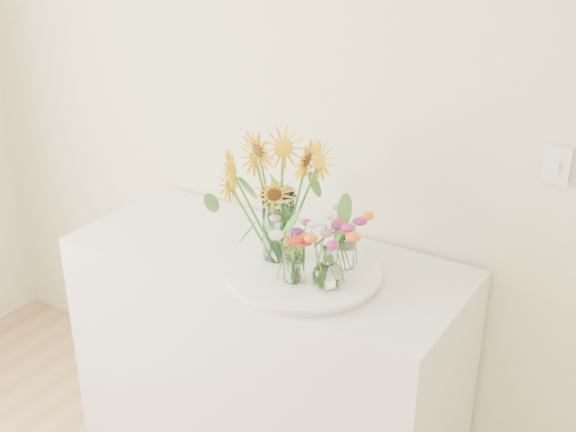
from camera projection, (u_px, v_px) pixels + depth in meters
The scene contains 10 objects.
counter at pixel (267, 362), 2.68m from camera, with size 1.40×0.60×0.90m, color white.
tray at pixel (304, 274), 2.34m from camera, with size 0.48×0.48×0.03m, color white.
mason_jar at pixel (278, 225), 2.37m from camera, with size 0.10×0.10×0.24m, color #A8D0C7.
sunflower_bouquet at pixel (278, 194), 2.32m from camera, with size 0.64×0.64×0.47m, color #E7AC04, non-canonical shape.
small_vase_a at pixel (294, 265), 2.25m from camera, with size 0.07×0.07×0.12m, color white.
wildflower_posy_a at pixel (294, 252), 2.23m from camera, with size 0.21×0.21×0.21m, color orange, non-canonical shape.
small_vase_b at pixel (328, 267), 2.21m from camera, with size 0.10×0.10×0.14m, color white, non-canonical shape.
wildflower_posy_b at pixel (328, 254), 2.19m from camera, with size 0.22×0.22×0.23m, color orange, non-canonical shape.
small_vase_c at pixel (344, 251), 2.33m from camera, with size 0.07×0.07×0.12m, color white.
wildflower_posy_c at pixel (344, 239), 2.32m from camera, with size 0.21×0.21×0.21m, color orange, non-canonical shape.
Camera 1 is at (1.01, 0.10, 2.04)m, focal length 45.00 mm.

